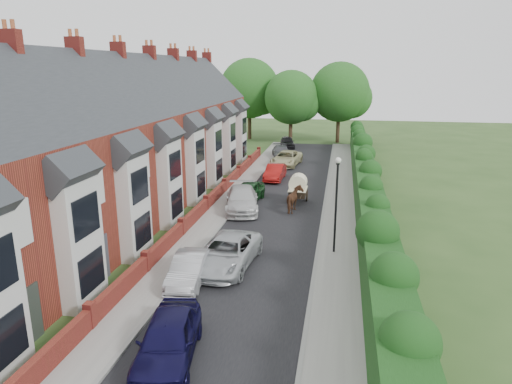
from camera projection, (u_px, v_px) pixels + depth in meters
ground at (256, 282)px, 20.84m from camera, size 140.00×140.00×0.00m
road at (279, 210)px, 31.36m from camera, size 6.00×58.00×0.02m
pavement_hedge_side at (339, 213)px, 30.61m from camera, size 2.20×58.00×0.12m
pavement_house_side at (224, 206)px, 32.03m from camera, size 1.70×58.00×0.12m
kerb_hedge_side at (323, 212)px, 30.80m from camera, size 0.18×58.00×0.13m
kerb_house_side at (235, 207)px, 31.89m from camera, size 0.18×58.00×0.13m
hedge at (368, 192)px, 29.89m from camera, size 2.10×58.00×2.85m
terrace_row at (127, 144)px, 31.07m from camera, size 9.05×40.50×11.50m
garden_wall_row at (206, 204)px, 31.15m from camera, size 0.35×40.35×1.10m
lamppost at (337, 193)px, 23.16m from camera, size 0.32×0.32×5.16m
tree_far_left at (294, 99)px, 57.82m from camera, size 7.14×6.80×9.29m
tree_far_right at (343, 94)px, 58.48m from camera, size 7.98×7.60×10.31m
tree_far_back at (253, 90)px, 61.49m from camera, size 8.40×8.00×10.82m
car_navy at (168, 339)px, 15.08m from camera, size 2.55×4.80×1.55m
car_silver_a at (189, 269)px, 20.63m from camera, size 1.72×4.06×1.30m
car_silver_b at (227, 253)px, 22.28m from camera, size 2.86×5.47×1.47m
car_white at (242, 199)px, 31.22m from camera, size 3.23×5.68×1.55m
car_green at (248, 192)px, 33.13m from camera, size 2.17×4.47×1.47m
car_red at (275, 172)px, 39.77m from camera, size 1.55×4.15×1.35m
car_beige at (286, 158)px, 45.65m from camera, size 3.03×5.44×1.44m
car_grey at (281, 152)px, 49.52m from camera, size 2.78×4.79×1.30m
car_black at (287, 142)px, 56.07m from camera, size 2.36×4.24×1.36m
horse at (295, 200)px, 30.78m from camera, size 1.08×2.10×1.72m
horse_cart at (298, 187)px, 32.77m from camera, size 1.33×2.94×2.12m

